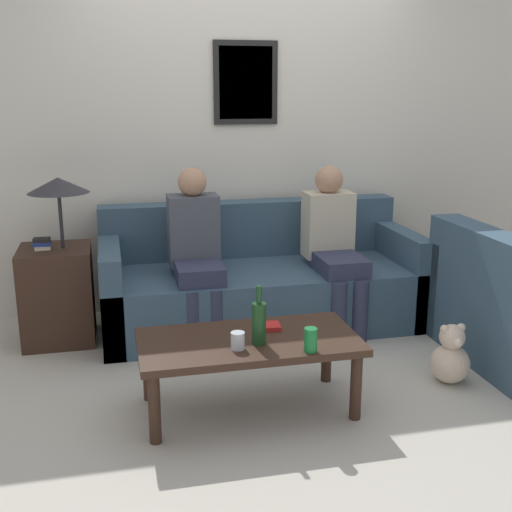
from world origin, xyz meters
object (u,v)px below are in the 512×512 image
Objects in this scene: couch_main at (260,283)px; person_left at (196,248)px; wine_bottle at (259,322)px; person_right at (334,242)px; drinking_glass at (238,341)px; teddy_bear at (451,357)px; coffee_table at (249,348)px.

person_left reaches higher than couch_main.
person_right is (0.82, 1.18, 0.09)m from wine_bottle.
person_right is (0.97, -0.00, -0.01)m from person_left.
couch_main is at bearing 72.41° from drinking_glass.
drinking_glass is at bearing -172.39° from teddy_bear.
person_right is at bearing 52.14° from coffee_table.
couch_main is 25.54× the size of drinking_glass.
wine_bottle is 0.27× the size of person_left.
drinking_glass is 1.34m from teddy_bear.
wine_bottle is 0.27× the size of person_right.
person_left is 0.97m from person_right.
person_right is at bearing -0.21° from person_left.
teddy_bear is at bearing -71.33° from person_right.
person_right is at bearing -20.06° from couch_main.
drinking_glass is (-0.08, -0.12, 0.10)m from coffee_table.
person_right is at bearing 52.51° from drinking_glass.
person_left is (-0.15, 1.18, 0.10)m from wine_bottle.
drinking_glass is at bearing -88.33° from person_left.
drinking_glass is 0.08× the size of person_left.
teddy_bear is at bearing -38.42° from person_left.
teddy_bear is (1.29, 0.17, -0.29)m from drinking_glass.
couch_main is 1.42m from wine_bottle.
person_right reaches higher than teddy_bear.
drinking_glass is at bearing -107.59° from couch_main.
person_left is at bearing -159.83° from couch_main.
couch_main is 1.48m from drinking_glass.
person_right is 1.20m from teddy_bear.
person_left is at bearing 91.67° from drinking_glass.
person_left is at bearing 179.79° from person_right.
coffee_table is 1.00× the size of person_left.
person_left reaches higher than drinking_glass.
coffee_table is 0.18m from drinking_glass.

